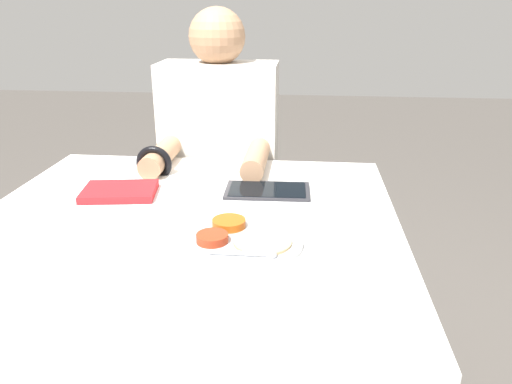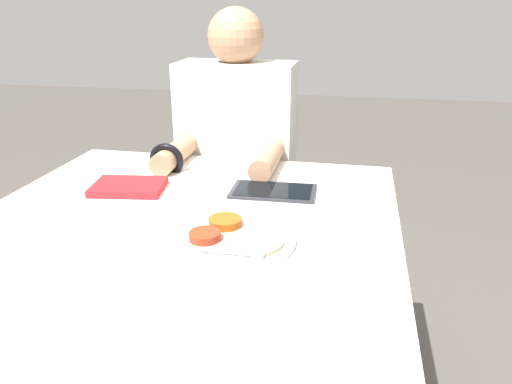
{
  "view_description": "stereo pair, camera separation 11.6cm",
  "coord_description": "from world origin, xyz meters",
  "px_view_note": "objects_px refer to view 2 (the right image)",
  "views": [
    {
      "loc": [
        0.28,
        -1.08,
        1.25
      ],
      "look_at": [
        0.17,
        0.04,
        0.81
      ],
      "focal_mm": 35.0,
      "sensor_mm": 36.0,
      "label": 1
    },
    {
      "loc": [
        0.4,
        -1.07,
        1.25
      ],
      "look_at": [
        0.17,
        0.04,
        0.81
      ],
      "focal_mm": 35.0,
      "sensor_mm": 36.0,
      "label": 2
    }
  ],
  "objects_px": {
    "thali_tray": "(233,238)",
    "tablet_device": "(273,191)",
    "red_notebook": "(129,187)",
    "person_diner": "(237,193)"
  },
  "relations": [
    {
      "from": "person_diner",
      "to": "tablet_device",
      "type": "bearing_deg",
      "value": -63.69
    },
    {
      "from": "red_notebook",
      "to": "tablet_device",
      "type": "xyz_separation_m",
      "value": [
        0.4,
        0.06,
        -0.0
      ]
    },
    {
      "from": "red_notebook",
      "to": "person_diner",
      "type": "relative_size",
      "value": 0.17
    },
    {
      "from": "thali_tray",
      "to": "person_diner",
      "type": "xyz_separation_m",
      "value": [
        -0.17,
        0.72,
        -0.18
      ]
    },
    {
      "from": "thali_tray",
      "to": "tablet_device",
      "type": "distance_m",
      "value": 0.32
    },
    {
      "from": "red_notebook",
      "to": "person_diner",
      "type": "xyz_separation_m",
      "value": [
        0.2,
        0.47,
        -0.18
      ]
    },
    {
      "from": "red_notebook",
      "to": "tablet_device",
      "type": "bearing_deg",
      "value": 8.84
    },
    {
      "from": "thali_tray",
      "to": "person_diner",
      "type": "height_order",
      "value": "person_diner"
    },
    {
      "from": "red_notebook",
      "to": "tablet_device",
      "type": "distance_m",
      "value": 0.4
    },
    {
      "from": "thali_tray",
      "to": "tablet_device",
      "type": "xyz_separation_m",
      "value": [
        0.04,
        0.31,
        -0.0
      ]
    }
  ]
}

